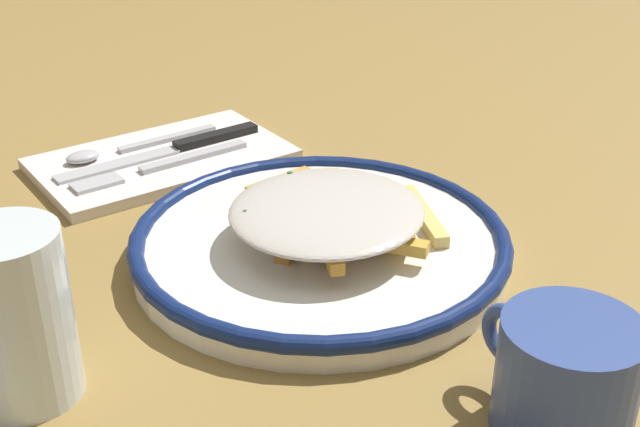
{
  "coord_description": "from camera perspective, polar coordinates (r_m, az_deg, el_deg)",
  "views": [
    {
      "loc": [
        -0.45,
        0.32,
        0.33
      ],
      "look_at": [
        0.0,
        0.0,
        0.04
      ],
      "focal_mm": 46.59,
      "sensor_mm": 36.0,
      "label": 1
    }
  ],
  "objects": [
    {
      "name": "knife",
      "position": [
        0.82,
        -9.65,
        4.53
      ],
      "size": [
        0.02,
        0.21,
        0.01
      ],
      "color": "black",
      "rests_on": "napkin"
    },
    {
      "name": "water_glass",
      "position": [
        0.51,
        -20.15,
        -6.65
      ],
      "size": [
        0.06,
        0.06,
        0.11
      ],
      "primitive_type": "cylinder",
      "color": "silver",
      "rests_on": "ground_plane"
    },
    {
      "name": "fries_heap",
      "position": [
        0.62,
        0.7,
        0.05
      ],
      "size": [
        0.2,
        0.2,
        0.03
      ],
      "color": "#EBB647",
      "rests_on": "plate"
    },
    {
      "name": "spoon",
      "position": [
        0.82,
        -13.85,
        4.27
      ],
      "size": [
        0.02,
        0.15,
        0.01
      ],
      "color": "silver",
      "rests_on": "napkin"
    },
    {
      "name": "ground_plane",
      "position": [
        0.64,
        -0.0,
        -3.09
      ],
      "size": [
        2.6,
        2.6,
        0.0
      ],
      "primitive_type": "plane",
      "color": "olive"
    },
    {
      "name": "napkin",
      "position": [
        0.81,
        -10.78,
        3.67
      ],
      "size": [
        0.14,
        0.23,
        0.01
      ],
      "primitive_type": "cube",
      "rotation": [
        0.0,
        0.0,
        -0.0
      ],
      "color": "silver",
      "rests_on": "ground_plane"
    },
    {
      "name": "plate",
      "position": [
        0.64,
        -0.0,
        -2.04
      ],
      "size": [
        0.29,
        0.29,
        0.03
      ],
      "color": "white",
      "rests_on": "ground_plane"
    },
    {
      "name": "coffee_mug",
      "position": [
        0.48,
        16.22,
        -10.87
      ],
      "size": [
        0.1,
        0.08,
        0.07
      ],
      "color": "#395197",
      "rests_on": "ground_plane"
    },
    {
      "name": "fork",
      "position": [
        0.78,
        -10.73,
        3.29
      ],
      "size": [
        0.02,
        0.18,
        0.01
      ],
      "color": "silver",
      "rests_on": "napkin"
    }
  ]
}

